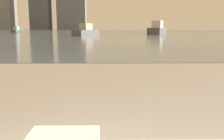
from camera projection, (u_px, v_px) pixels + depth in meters
The scene contains 4 objects.
harbor_water at pixel (108, 31), 61.24m from camera, with size 180.00×110.00×0.01m.
harbor_boat_0 at pixel (16, 30), 48.72m from camera, with size 1.22×3.07×1.13m.
harbor_boat_1 at pixel (86, 31), 29.48m from camera, with size 3.05×4.08×1.47m.
harbor_boat_3 at pixel (157, 29), 37.26m from camera, with size 3.74×5.59×1.99m.
Camera 1 is at (0.10, 0.03, 1.00)m, focal length 40.00 mm.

